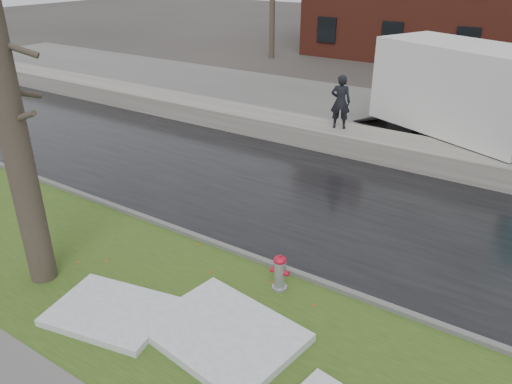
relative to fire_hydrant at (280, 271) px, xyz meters
The scene contains 14 objects.
ground 1.78m from the fire_hydrant, 166.78° to the right, with size 120.00×120.00×0.00m, color #47423D.
verge 2.39m from the fire_hydrant, 135.54° to the right, with size 60.00×4.50×0.04m, color #304918.
road 4.46m from the fire_hydrant, 112.19° to the left, with size 60.00×7.00×0.03m, color black.
parking_lot 12.73m from the fire_hydrant, 97.57° to the left, with size 60.00×9.00×0.03m, color slate.
curb 1.83m from the fire_hydrant, 160.10° to the left, with size 60.00×0.15×0.14m, color slate.
snowbank 8.47m from the fire_hydrant, 101.40° to the left, with size 60.00×1.60×0.75m, color #A19D93.
bg_tree_left 25.73m from the fire_hydrant, 122.33° to the left, with size 1.40×1.62×6.50m.
bg_tree_center 26.88m from the fire_hydrant, 106.68° to the left, with size 1.40×1.62×6.50m.
fire_hydrant is the anchor object (origin of this frame).
tree 5.82m from the fire_hydrant, 151.24° to the right, with size 1.39×1.65×6.70m.
box_truck 10.10m from the fire_hydrant, 78.72° to the left, with size 10.75×6.06×3.66m.
worker 8.79m from the fire_hydrant, 107.43° to the left, with size 0.68×0.45×1.86m, color black.
snow_patch_near 1.82m from the fire_hydrant, 92.64° to the right, with size 2.60×2.00×0.16m, color white.
snow_patch_far 3.37m from the fire_hydrant, 132.21° to the right, with size 2.20×1.60×0.14m, color white.
Camera 1 is at (5.93, -6.88, 6.26)m, focal length 35.00 mm.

